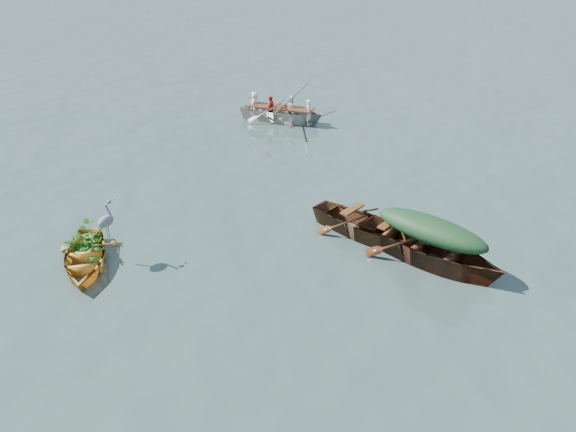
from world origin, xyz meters
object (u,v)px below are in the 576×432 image
rowed_boat (282,122)px  heron (107,227)px  open_wooden_boat (369,238)px  green_tarp_boat (427,262)px  yellow_dinghy (86,265)px

rowed_boat → heron: (1.63, -9.99, 0.85)m
open_wooden_boat → heron: (-4.41, -3.67, 0.85)m
green_tarp_boat → rowed_boat: bearing=61.0°
green_tarp_boat → yellow_dinghy: bearing=133.4°
green_tarp_boat → open_wooden_boat: size_ratio=1.10×
yellow_dinghy → green_tarp_boat: bearing=-10.6°
heron → open_wooden_boat: bearing=-1.7°
yellow_dinghy → heron: size_ratio=3.18×
open_wooden_boat → heron: 5.80m
yellow_dinghy → open_wooden_boat: open_wooden_boat is taller
yellow_dinghy → rowed_boat: size_ratio=0.67×
yellow_dinghy → green_tarp_boat: (6.27, 3.75, 0.00)m
green_tarp_boat → heron: 6.83m
rowed_boat → green_tarp_boat: bearing=-141.7°
rowed_boat → heron: heron is taller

